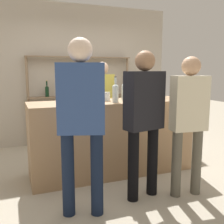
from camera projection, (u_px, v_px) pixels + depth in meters
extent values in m
plane|color=#B2A893|center=(112.00, 172.00, 3.89)|extent=(16.00, 16.00, 0.00)
cube|color=#997551|center=(112.00, 137.00, 3.81)|extent=(2.33, 0.68, 1.06)
cube|color=#B2A899|center=(78.00, 75.00, 5.46)|extent=(3.93, 0.12, 2.80)
cylinder|color=#897056|center=(28.00, 102.00, 5.00)|extent=(0.05, 0.05, 1.76)
cylinder|color=#897056|center=(127.00, 98.00, 5.74)|extent=(0.05, 0.05, 1.76)
cube|color=#897056|center=(80.00, 57.00, 5.24)|extent=(2.12, 0.18, 0.02)
cube|color=#897056|center=(81.00, 96.00, 5.36)|extent=(2.12, 0.18, 0.02)
cylinder|color=black|center=(47.00, 92.00, 5.10)|extent=(0.07, 0.07, 0.18)
cone|color=black|center=(47.00, 86.00, 5.08)|extent=(0.07, 0.07, 0.03)
cylinder|color=black|center=(47.00, 83.00, 5.08)|extent=(0.03, 0.03, 0.09)
cylinder|color=gold|center=(47.00, 81.00, 5.07)|extent=(0.03, 0.03, 0.01)
cylinder|color=black|center=(70.00, 90.00, 5.26)|extent=(0.07, 0.07, 0.24)
cone|color=black|center=(70.00, 83.00, 5.24)|extent=(0.07, 0.07, 0.03)
cylinder|color=black|center=(70.00, 80.00, 5.23)|extent=(0.03, 0.03, 0.09)
cylinder|color=black|center=(70.00, 78.00, 5.22)|extent=(0.03, 0.03, 0.01)
cylinder|color=#0F1956|center=(91.00, 91.00, 5.42)|extent=(0.06, 0.06, 0.18)
cone|color=#0F1956|center=(91.00, 86.00, 5.41)|extent=(0.06, 0.06, 0.03)
cylinder|color=#0F1956|center=(91.00, 83.00, 5.40)|extent=(0.02, 0.02, 0.07)
cylinder|color=#232328|center=(91.00, 81.00, 5.39)|extent=(0.03, 0.03, 0.01)
cylinder|color=#0F1956|center=(112.00, 89.00, 5.58)|extent=(0.07, 0.07, 0.21)
cone|color=#0F1956|center=(112.00, 84.00, 5.56)|extent=(0.07, 0.07, 0.03)
cylinder|color=#0F1956|center=(112.00, 81.00, 5.55)|extent=(0.03, 0.03, 0.09)
cylinder|color=maroon|center=(112.00, 78.00, 5.55)|extent=(0.03, 0.03, 0.01)
cylinder|color=#0F1956|center=(94.00, 94.00, 3.70)|extent=(0.09, 0.09, 0.19)
cone|color=#0F1956|center=(94.00, 86.00, 3.69)|extent=(0.09, 0.09, 0.04)
cylinder|color=#0F1956|center=(94.00, 82.00, 3.68)|extent=(0.03, 0.03, 0.07)
cylinder|color=black|center=(94.00, 79.00, 3.67)|extent=(0.03, 0.03, 0.01)
cylinder|color=silver|center=(124.00, 93.00, 3.81)|extent=(0.08, 0.08, 0.22)
cone|color=silver|center=(124.00, 84.00, 3.79)|extent=(0.08, 0.08, 0.04)
cylinder|color=silver|center=(124.00, 79.00, 3.78)|extent=(0.03, 0.03, 0.09)
cylinder|color=#232328|center=(124.00, 76.00, 3.77)|extent=(0.03, 0.03, 0.01)
cylinder|color=brown|center=(155.00, 92.00, 4.01)|extent=(0.09, 0.09, 0.22)
cone|color=brown|center=(155.00, 83.00, 3.99)|extent=(0.09, 0.09, 0.04)
cylinder|color=brown|center=(155.00, 79.00, 3.98)|extent=(0.03, 0.03, 0.08)
cylinder|color=maroon|center=(155.00, 76.00, 3.97)|extent=(0.04, 0.04, 0.01)
cylinder|color=silver|center=(115.00, 94.00, 3.56)|extent=(0.08, 0.08, 0.22)
cone|color=silver|center=(115.00, 85.00, 3.53)|extent=(0.08, 0.08, 0.04)
cylinder|color=silver|center=(115.00, 80.00, 3.53)|extent=(0.03, 0.03, 0.08)
cylinder|color=#232328|center=(115.00, 77.00, 3.52)|extent=(0.03, 0.03, 0.01)
cylinder|color=silver|center=(106.00, 96.00, 3.77)|extent=(0.12, 0.12, 0.12)
sphere|color=tan|center=(108.00, 97.00, 3.79)|extent=(0.02, 0.02, 0.02)
sphere|color=tan|center=(106.00, 97.00, 3.76)|extent=(0.02, 0.02, 0.02)
sphere|color=tan|center=(105.00, 97.00, 3.75)|extent=(0.02, 0.02, 0.02)
sphere|color=tan|center=(104.00, 97.00, 3.74)|extent=(0.02, 0.02, 0.02)
sphere|color=tan|center=(107.00, 99.00, 3.77)|extent=(0.02, 0.02, 0.02)
sphere|color=tan|center=(109.00, 97.00, 3.76)|extent=(0.02, 0.02, 0.02)
sphere|color=tan|center=(104.00, 99.00, 3.77)|extent=(0.02, 0.02, 0.02)
sphere|color=tan|center=(103.00, 98.00, 3.79)|extent=(0.02, 0.02, 0.02)
cylinder|color=black|center=(152.00, 161.00, 3.14)|extent=(0.13, 0.13, 0.83)
cylinder|color=black|center=(133.00, 166.00, 2.99)|extent=(0.13, 0.13, 0.83)
cube|color=black|center=(144.00, 101.00, 2.95)|extent=(0.49, 0.29, 0.66)
sphere|color=#936B4C|center=(145.00, 61.00, 2.88)|extent=(0.22, 0.22, 0.22)
cylinder|color=brown|center=(97.00, 133.00, 4.65)|extent=(0.11, 0.11, 0.79)
cylinder|color=brown|center=(109.00, 130.00, 4.81)|extent=(0.11, 0.11, 0.79)
cube|color=#D1C64C|center=(103.00, 92.00, 4.61)|extent=(0.44, 0.29, 0.63)
sphere|color=#DBB293|center=(102.00, 68.00, 4.55)|extent=(0.21, 0.21, 0.21)
cylinder|color=#121C33|center=(97.00, 174.00, 2.69)|extent=(0.13, 0.13, 0.87)
cylinder|color=#121C33|center=(68.00, 175.00, 2.68)|extent=(0.13, 0.13, 0.87)
cube|color=navy|center=(81.00, 99.00, 2.56)|extent=(0.50, 0.34, 0.69)
sphere|color=beige|center=(80.00, 50.00, 2.48)|extent=(0.24, 0.24, 0.24)
cylinder|color=#575347|center=(197.00, 162.00, 3.16)|extent=(0.12, 0.12, 0.80)
cylinder|color=#575347|center=(176.00, 164.00, 3.09)|extent=(0.12, 0.12, 0.80)
cube|color=beige|center=(189.00, 103.00, 3.01)|extent=(0.44, 0.23, 0.63)
sphere|color=tan|center=(191.00, 66.00, 2.94)|extent=(0.22, 0.22, 0.22)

